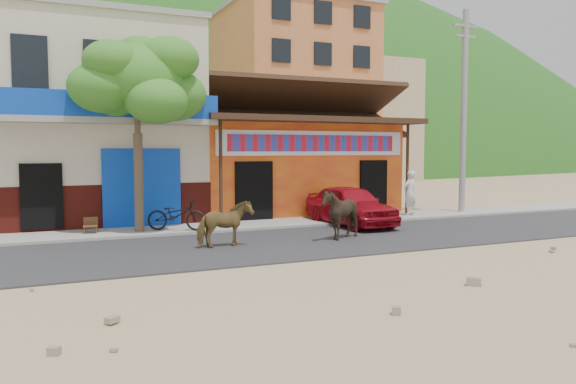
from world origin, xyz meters
The scene contains 16 objects.
ground centered at (0.00, 0.00, 0.00)m, with size 120.00×120.00×0.00m, color #9E825B.
road centered at (0.00, 2.50, 0.02)m, with size 60.00×5.00×0.04m, color #28282B.
sidewalk centered at (0.00, 6.00, 0.06)m, with size 60.00×2.00×0.12m, color gray.
dance_club centered at (2.00, 10.00, 1.80)m, with size 8.00×6.00×3.60m, color orange.
cafe_building centered at (-5.50, 10.00, 3.50)m, with size 7.00×6.00×7.00m, color beige.
apartment_front centered at (9.00, 24.00, 6.00)m, with size 9.00×9.00×12.00m, color #CC723F.
apartment_rear centered at (18.00, 30.00, 5.00)m, with size 8.00×8.00×10.00m, color tan.
hillside centered at (0.00, 70.00, 12.00)m, with size 100.00×40.00×24.00m, color #194C14.
tree centered at (-4.60, 5.80, 3.12)m, with size 3.00×3.00×6.00m, color #2D721E, non-canonical shape.
utility_pole centered at (8.20, 6.00, 4.12)m, with size 0.24×0.24×8.00m, color gray.
cow_tan centered at (-2.96, 2.47, 0.65)m, with size 0.66×1.45×1.23m, color brown.
cow_dark centered at (0.46, 2.33, 0.78)m, with size 1.20×1.35×1.48m, color black.
red_car centered at (2.28, 4.80, 0.73)m, with size 1.63×4.05×1.38m, color #9F0B19.
scooter centered at (-3.52, 5.49, 0.60)m, with size 0.64×1.85×0.97m, color black.
pedestrian centered at (5.53, 5.86, 0.97)m, with size 0.62×0.41×1.70m, color silver.
cafe_chair_left centered at (-6.00, 6.03, 0.55)m, with size 0.41×0.41×0.87m, color #51381B, non-canonical shape.
Camera 1 is at (-7.53, -11.58, 2.61)m, focal length 35.00 mm.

